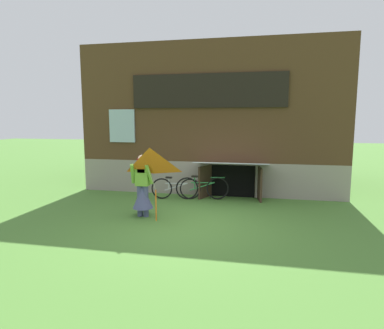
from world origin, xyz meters
TOP-DOWN VIEW (x-y plane):
  - ground_plane at (0.00, 0.00)m, footprint 60.00×60.00m
  - log_house at (-0.00, 5.77)m, footprint 8.76×6.66m
  - person at (-1.25, 0.34)m, footprint 0.61×0.52m
  - kite at (-0.85, -0.21)m, footprint 1.10×1.02m
  - bicycle_green at (-0.07, 2.42)m, footprint 1.63×0.35m
  - bicycle_silver at (-0.88, 2.30)m, footprint 1.55×0.27m

SIDE VIEW (x-z plane):
  - ground_plane at x=0.00m, z-range 0.00..0.00m
  - bicycle_silver at x=-0.88m, z-range -0.01..0.70m
  - bicycle_green at x=-0.07m, z-range -0.01..0.74m
  - person at x=-1.25m, z-range -0.13..1.47m
  - kite at x=-0.85m, z-range 0.50..2.24m
  - log_house at x=0.00m, z-range 0.00..4.98m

